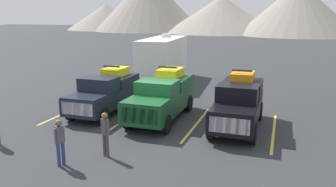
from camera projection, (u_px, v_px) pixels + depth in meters
name	position (u px, v px, depth m)	size (l,w,h in m)	color
ground_plane	(156.00, 126.00, 16.64)	(240.00, 240.00, 0.00)	#2D3033
pickup_truck_a	(106.00, 92.00, 18.79)	(2.12, 5.28, 2.49)	black
pickup_truck_b	(162.00, 96.00, 17.62)	(2.18, 5.67, 2.62)	#144723
pickup_truck_c	(239.00, 102.00, 16.19)	(2.06, 5.24, 2.69)	black
lot_stripe_a	(70.00, 111.00, 19.20)	(0.12, 5.50, 0.01)	gold
lot_stripe_b	(129.00, 117.00, 18.05)	(0.12, 5.50, 0.01)	gold
lot_stripe_c	(196.00, 124.00, 16.89)	(0.12, 5.50, 0.01)	gold
lot_stripe_d	(274.00, 132.00, 15.74)	(0.12, 5.50, 0.01)	gold
camper_trailer_a	(163.00, 57.00, 27.19)	(3.02, 8.45, 3.74)	white
person_b	(105.00, 131.00, 12.87)	(0.36, 0.29, 1.75)	#3F3F42
person_c	(60.00, 140.00, 12.07)	(0.30, 0.35, 1.74)	navy
mountain_ridge	(242.00, 9.00, 93.02)	(128.79, 40.72, 16.85)	gray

